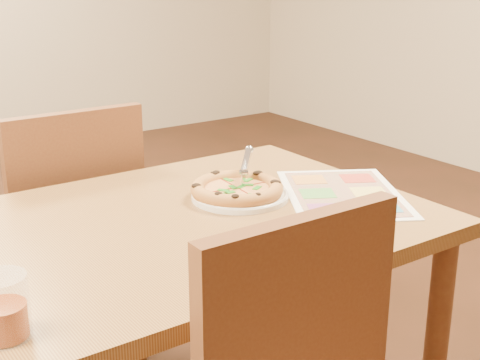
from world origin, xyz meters
TOP-DOWN VIEW (x-y plane):
  - dining_table at (0.00, 0.00)m, footprint 1.30×0.85m
  - chair_far at (-0.00, 0.60)m, footprint 0.42×0.42m
  - plate at (0.26, 0.04)m, footprint 0.25×0.25m
  - pizza at (0.25, 0.05)m, footprint 0.24×0.24m
  - pizza_cutter at (0.30, 0.08)m, footprint 0.10×0.10m
  - glass_tumbler at (-0.45, -0.30)m, footprint 0.09×0.09m
  - menu at (0.50, -0.09)m, footprint 0.46×0.51m

SIDE VIEW (x-z plane):
  - chair_far at x=0.00m, z-range 0.33..0.80m
  - dining_table at x=0.00m, z-range 0.27..0.99m
  - menu at x=0.50m, z-range 0.72..0.72m
  - plate at x=0.26m, z-range 0.72..0.73m
  - pizza at x=0.25m, z-range 0.73..0.76m
  - glass_tumbler at x=-0.45m, z-range 0.71..0.82m
  - pizza_cutter at x=0.30m, z-range 0.76..0.84m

